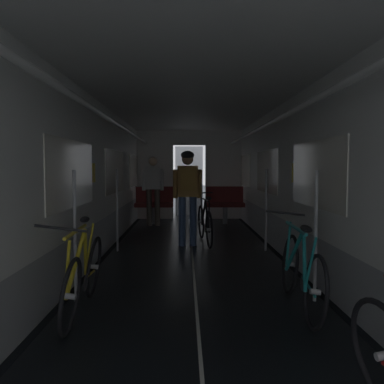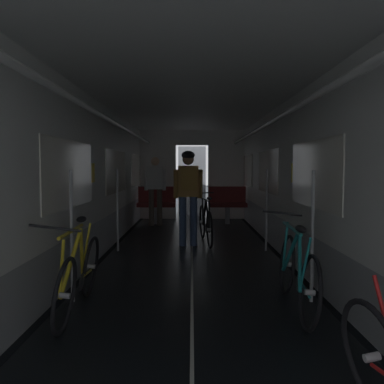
% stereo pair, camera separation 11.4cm
% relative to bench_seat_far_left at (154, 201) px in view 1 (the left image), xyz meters
% --- Properties ---
extents(train_car_shell, '(3.14, 12.34, 2.57)m').
position_rel_bench_seat_far_left_xyz_m(train_car_shell, '(0.90, -4.47, 1.13)').
color(train_car_shell, black).
rests_on(train_car_shell, ground).
extents(bench_seat_far_left, '(0.98, 0.51, 0.95)m').
position_rel_bench_seat_far_left_xyz_m(bench_seat_far_left, '(0.00, 0.00, 0.00)').
color(bench_seat_far_left, gray).
rests_on(bench_seat_far_left, ground).
extents(bench_seat_far_right, '(0.98, 0.51, 0.95)m').
position_rel_bench_seat_far_left_xyz_m(bench_seat_far_right, '(1.80, 0.00, 0.00)').
color(bench_seat_far_right, gray).
rests_on(bench_seat_far_right, ground).
extents(bicycle_teal, '(0.44, 1.69, 0.95)m').
position_rel_bench_seat_far_left_xyz_m(bicycle_teal, '(1.95, -6.21, -0.19)').
color(bicycle_teal, black).
rests_on(bicycle_teal, ground).
extents(bicycle_yellow, '(0.44, 1.69, 0.95)m').
position_rel_bench_seat_far_left_xyz_m(bicycle_yellow, '(-0.21, -6.28, -0.19)').
color(bicycle_yellow, black).
rests_on(bicycle_yellow, ground).
extents(person_cyclist_aisle, '(0.54, 0.40, 1.73)m').
position_rel_bench_seat_far_left_xyz_m(person_cyclist_aisle, '(0.83, -2.94, 0.50)').
color(person_cyclist_aisle, '#384C75').
rests_on(person_cyclist_aisle, ground).
extents(bicycle_black_in_aisle, '(0.44, 1.69, 0.94)m').
position_rel_bench_seat_far_left_xyz_m(bicycle_black_in_aisle, '(1.16, -2.67, -0.18)').
color(bicycle_black_in_aisle, black).
rests_on(bicycle_black_in_aisle, ground).
extents(person_standing_near_bench, '(0.53, 0.23, 1.69)m').
position_rel_bench_seat_far_left_xyz_m(person_standing_near_bench, '(0.00, -0.38, 0.41)').
color(person_standing_near_bench, brown).
rests_on(person_standing_near_bench, ground).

